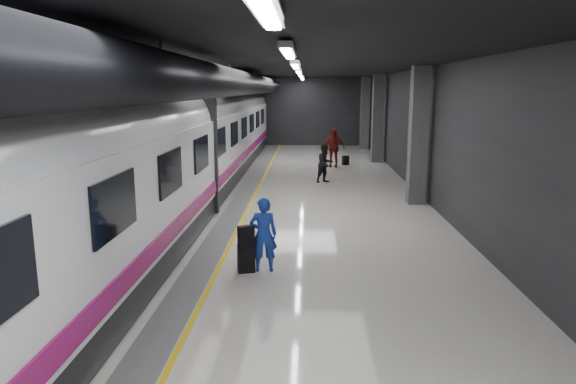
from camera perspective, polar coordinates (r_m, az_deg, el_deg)
ground at (r=15.45m, az=-1.34°, el=-2.72°), size 40.00×40.00×0.00m
platform_hall at (r=15.96m, az=-2.23°, el=10.56°), size 10.02×40.02×4.51m
train at (r=15.62m, az=-13.40°, el=4.84°), size 3.05×38.00×4.05m
traveler_main at (r=10.72m, az=-2.74°, el=-4.75°), size 0.62×0.44×1.58m
suitcase_main at (r=10.82m, az=-4.67°, el=-7.40°), size 0.40×0.30×0.57m
shoulder_bag at (r=10.63m, az=-4.69°, el=-4.91°), size 0.37×0.30×0.43m
traveler_far_a at (r=20.96m, az=4.16°, el=3.19°), size 0.97×0.94×1.57m
traveler_far_b at (r=25.21m, az=5.05°, el=4.93°), size 1.17×0.64×1.90m
suitcase_far at (r=26.06m, az=6.41°, el=3.53°), size 0.37×0.31×0.47m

